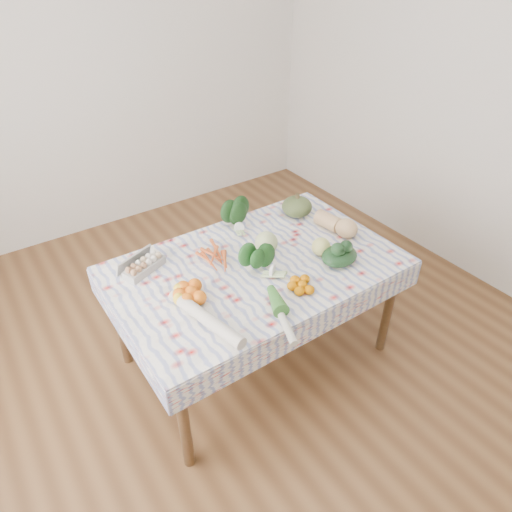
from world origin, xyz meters
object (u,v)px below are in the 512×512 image
cabbage (266,243)px  grapefruit (321,247)px  dining_table (256,275)px  butternut_squash (337,223)px  egg_carton (144,266)px  kabocha_squash (297,206)px

cabbage → grapefruit: bearing=-38.8°
dining_table → butternut_squash: bearing=-0.2°
egg_carton → kabocha_squash: (1.11, 0.00, 0.03)m
cabbage → grapefruit: cabbage is taller
kabocha_squash → cabbage: bearing=-150.5°
butternut_squash → grapefruit: butternut_squash is taller
butternut_squash → grapefruit: 0.29m
kabocha_squash → butternut_squash: same height
butternut_squash → kabocha_squash: bearing=95.1°
dining_table → egg_carton: egg_carton is taller
egg_carton → grapefruit: (0.94, -0.45, 0.02)m
egg_carton → butternut_squash: (1.19, -0.31, 0.03)m
kabocha_squash → dining_table: bearing=-150.7°
egg_carton → butternut_squash: bearing=-36.7°
cabbage → grapefruit: (0.26, -0.21, -0.01)m
cabbage → butternut_squash: 0.51m
kabocha_squash → grapefruit: kabocha_squash is taller
dining_table → cabbage: size_ratio=11.55×
kabocha_squash → butternut_squash: 0.32m
egg_carton → butternut_squash: size_ratio=0.88×
butternut_squash → dining_table: bearing=171.1°
kabocha_squash → butternut_squash: bearing=-76.2°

